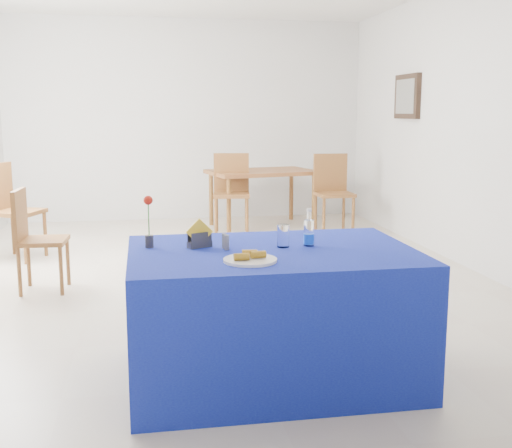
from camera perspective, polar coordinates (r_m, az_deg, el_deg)
The scene contains 18 objects.
floor at distance 5.93m, azimuth -3.49°, elevation -4.95°, with size 7.00×7.00×0.00m, color beige.
room_shell at distance 5.74m, azimuth -3.68°, elevation 12.18°, with size 7.00×7.00×7.00m.
picture_frame at distance 7.93m, azimuth 13.31°, elevation 10.97°, with size 0.06×0.64×0.52m, color black.
picture_art at distance 7.92m, azimuth 13.14°, elevation 10.98°, with size 0.02×0.52×0.40m, color #998C66.
plate at distance 3.32m, azimuth -0.52°, elevation -3.23°, with size 0.28×0.28×0.01m, color white.
drinking_glass at distance 3.66m, azimuth 2.42°, elevation -1.06°, with size 0.07×0.07×0.13m, color white.
salt_shaker at distance 3.59m, azimuth -2.63°, elevation -1.65°, with size 0.03×0.03×0.09m, color slate.
pepper_shaker at distance 3.63m, azimuth -2.84°, elevation -1.52°, with size 0.03×0.03×0.09m, color slate.
blue_table at distance 3.71m, azimuth 1.42°, elevation -8.02°, with size 1.60×1.10×0.76m.
water_bottle at distance 3.71m, azimuth 4.72°, elevation -0.85°, with size 0.06×0.06×0.21m.
napkin_holder at distance 3.67m, azimuth -5.04°, elevation -1.33°, with size 0.15×0.11×0.17m.
rose_vase at distance 3.68m, azimuth -9.51°, elevation 0.17°, with size 0.05×0.05×0.30m.
oak_table at distance 8.55m, azimuth 0.54°, elevation 4.28°, with size 1.52×1.14×0.76m.
chair_bg_left at distance 8.12m, azimuth -2.20°, elevation 3.28°, with size 0.51×0.51×1.00m.
chair_bg_right at distance 8.26m, azimuth 6.81°, elevation 3.28°, with size 0.45×0.45×0.99m.
chair_win_a at distance 5.76m, azimuth -19.24°, elevation -0.74°, with size 0.42×0.42×0.88m.
chair_win_b at distance 7.13m, azimuth -21.11°, elevation 1.66°, with size 0.58×0.58×1.00m.
banana_pieces at distance 3.32m, azimuth -0.53°, elevation -2.75°, with size 0.18×0.12×0.04m.
Camera 1 is at (-0.64, -5.70, 1.53)m, focal length 45.00 mm.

